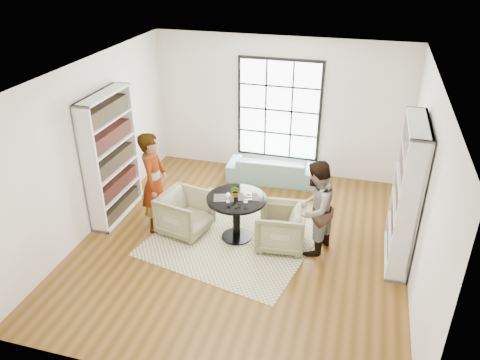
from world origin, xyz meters
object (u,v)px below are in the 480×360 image
(pedestal_table, at_px, (237,209))
(person_right, at_px, (315,209))
(wine_glass_right, at_px, (246,195))
(wine_glass_left, at_px, (228,195))
(flower_centerpiece, at_px, (236,191))
(person_left, at_px, (154,182))
(armchair_right, at_px, (280,227))
(sofa, at_px, (272,169))
(armchair_left, at_px, (185,213))

(pedestal_table, bearing_deg, person_right, -0.68)
(wine_glass_right, bearing_deg, wine_glass_left, -163.99)
(wine_glass_right, height_order, flower_centerpiece, flower_centerpiece)
(person_right, distance_m, wine_glass_right, 1.16)
(person_left, relative_size, wine_glass_right, 9.46)
(person_left, xyz_separation_m, flower_centerpiece, (1.47, 0.09, -0.00))
(armchair_right, bearing_deg, sofa, -170.30)
(person_left, xyz_separation_m, wine_glass_left, (1.40, -0.13, 0.02))
(person_right, xyz_separation_m, wine_glass_left, (-1.43, -0.16, 0.12))
(sofa, distance_m, armchair_left, 2.60)
(armchair_right, distance_m, flower_centerpiece, 0.98)
(person_left, bearing_deg, armchair_left, -98.45)
(armchair_left, height_order, person_left, person_left)
(armchair_left, height_order, flower_centerpiece, flower_centerpiece)
(person_right, height_order, wine_glass_left, person_right)
(person_right, bearing_deg, wine_glass_left, -65.23)
(pedestal_table, xyz_separation_m, sofa, (0.14, 2.32, -0.31))
(person_right, bearing_deg, flower_centerpiece, -74.09)
(person_right, height_order, wine_glass_right, person_right)
(sofa, bearing_deg, flower_centerpiece, 82.80)
(sofa, relative_size, person_left, 1.03)
(pedestal_table, bearing_deg, armchair_right, -1.16)
(wine_glass_left, bearing_deg, person_left, 174.58)
(sofa, height_order, wine_glass_right, wine_glass_right)
(pedestal_table, xyz_separation_m, wine_glass_right, (0.19, -0.09, 0.37))
(flower_centerpiece, bearing_deg, armchair_right, -4.30)
(armchair_right, relative_size, wine_glass_left, 4.67)
(person_right, bearing_deg, armchair_right, -71.52)
(pedestal_table, distance_m, sofa, 2.34)
(armchair_left, xyz_separation_m, person_right, (2.28, 0.03, 0.45))
(pedestal_table, distance_m, wine_glass_left, 0.41)
(armchair_left, bearing_deg, wine_glass_right, -80.57)
(armchair_right, xyz_separation_m, wine_glass_right, (-0.60, -0.08, 0.59))
(armchair_left, bearing_deg, pedestal_table, -75.49)
(sofa, height_order, armchair_right, armchair_right)
(pedestal_table, relative_size, armchair_right, 1.26)
(armchair_right, relative_size, wine_glass_right, 4.18)
(sofa, height_order, armchair_left, armchair_left)
(wine_glass_left, bearing_deg, pedestal_table, 60.95)
(armchair_right, distance_m, person_right, 0.72)
(sofa, bearing_deg, person_left, 52.30)
(flower_centerpiece, bearing_deg, person_right, -2.56)
(sofa, relative_size, armchair_right, 2.33)
(flower_centerpiece, bearing_deg, armchair_left, -174.65)
(wine_glass_left, height_order, wine_glass_right, wine_glass_right)
(pedestal_table, xyz_separation_m, flower_centerpiece, (-0.03, 0.05, 0.33))
(armchair_left, xyz_separation_m, armchair_right, (1.73, 0.03, -0.01))
(pedestal_table, xyz_separation_m, armchair_right, (0.78, -0.02, -0.22))
(pedestal_table, bearing_deg, sofa, 86.54)
(sofa, bearing_deg, wine_glass_left, 81.58)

